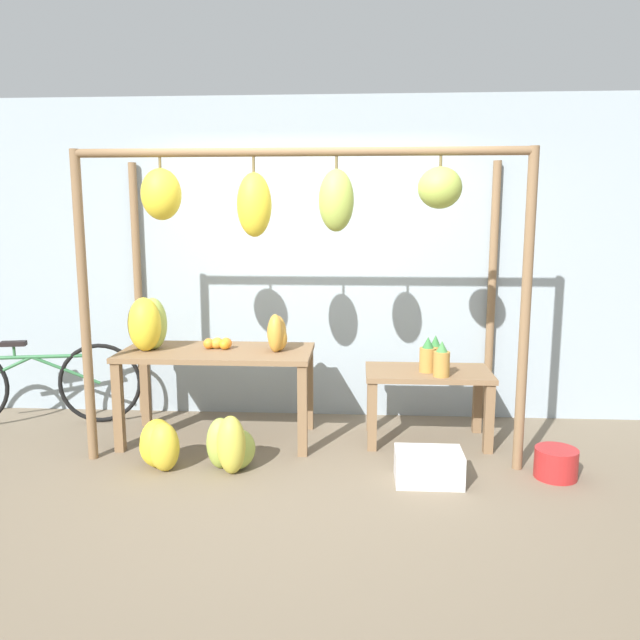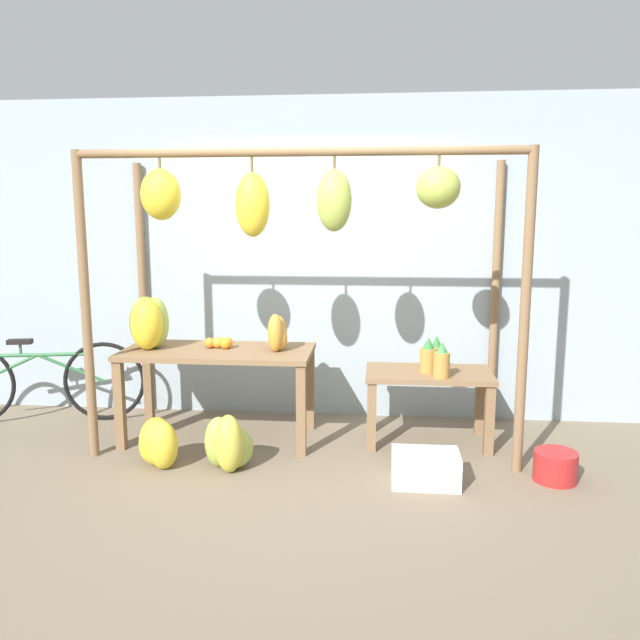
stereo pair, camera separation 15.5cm
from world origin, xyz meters
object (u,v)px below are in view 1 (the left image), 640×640
(pineapple_cluster, at_px, (434,357))
(banana_pile_ground_left, at_px, (160,445))
(banana_pile_on_table, at_px, (148,325))
(papaya_pile, at_px, (277,334))
(fruit_crate_white, at_px, (429,467))
(parked_bicycle, at_px, (33,384))
(orange_pile, at_px, (218,344))
(blue_bucket, at_px, (556,463))
(banana_pile_ground_right, at_px, (231,446))

(pineapple_cluster, xyz_separation_m, banana_pile_ground_left, (-2.00, -0.63, -0.53))
(banana_pile_on_table, bearing_deg, papaya_pile, 0.93)
(fruit_crate_white, bearing_deg, banana_pile_on_table, 161.30)
(banana_pile_ground_left, bearing_deg, pineapple_cluster, 17.33)
(fruit_crate_white, distance_m, papaya_pile, 1.55)
(pineapple_cluster, xyz_separation_m, parked_bicycle, (-3.37, 0.22, -0.33))
(banana_pile_ground_left, bearing_deg, papaya_pile, 37.92)
(orange_pile, xyz_separation_m, papaya_pile, (0.48, -0.04, 0.09))
(orange_pile, relative_size, pineapple_cluster, 0.54)
(orange_pile, distance_m, blue_bucket, 2.66)
(banana_pile_ground_right, bearing_deg, banana_pile_on_table, 142.17)
(pineapple_cluster, relative_size, papaya_pile, 1.38)
(orange_pile, bearing_deg, pineapple_cluster, -0.50)
(fruit_crate_white, bearing_deg, parked_bicycle, 163.22)
(orange_pile, relative_size, blue_bucket, 0.78)
(blue_bucket, bearing_deg, papaya_pile, 163.17)
(fruit_crate_white, height_order, papaya_pile, papaya_pile)
(pineapple_cluster, height_order, fruit_crate_white, pineapple_cluster)
(pineapple_cluster, distance_m, banana_pile_ground_right, 1.70)
(pineapple_cluster, distance_m, blue_bucket, 1.17)
(orange_pile, xyz_separation_m, fruit_crate_white, (1.61, -0.78, -0.67))
(banana_pile_ground_left, distance_m, fruit_crate_white, 1.91)
(orange_pile, relative_size, banana_pile_ground_right, 0.53)
(blue_bucket, xyz_separation_m, papaya_pile, (-2.01, 0.61, 0.77))
(banana_pile_ground_left, bearing_deg, fruit_crate_white, -4.25)
(orange_pile, bearing_deg, banana_pile_on_table, -174.33)
(orange_pile, xyz_separation_m, pineapple_cluster, (1.71, -0.01, -0.09))
(orange_pile, xyz_separation_m, blue_bucket, (2.49, -0.65, -0.68))
(pineapple_cluster, distance_m, banana_pile_ground_left, 2.17)
(banana_pile_on_table, bearing_deg, banana_pile_ground_right, -37.83)
(banana_pile_on_table, distance_m, parked_bicycle, 1.28)
(banana_pile_ground_left, bearing_deg, parked_bicycle, 148.30)
(pineapple_cluster, distance_m, fruit_crate_white, 0.97)
(pineapple_cluster, relative_size, parked_bicycle, 0.24)
(blue_bucket, bearing_deg, parked_bicycle, 168.44)
(banana_pile_on_table, height_order, banana_pile_ground_right, banana_pile_on_table)
(pineapple_cluster, height_order, papaya_pile, papaya_pile)
(fruit_crate_white, xyz_separation_m, parked_bicycle, (-3.27, 0.98, 0.26))
(pineapple_cluster, bearing_deg, blue_bucket, -38.91)
(banana_pile_ground_left, bearing_deg, orange_pile, 65.32)
(banana_pile_on_table, xyz_separation_m, blue_bucket, (3.04, -0.59, -0.83))
(banana_pile_ground_right, relative_size, papaya_pile, 1.42)
(banana_pile_ground_right, distance_m, blue_bucket, 2.27)
(papaya_pile, bearing_deg, parked_bicycle, 173.58)
(blue_bucket, distance_m, parked_bicycle, 4.25)
(orange_pile, height_order, banana_pile_ground_left, orange_pile)
(blue_bucket, bearing_deg, pineapple_cluster, 141.09)
(papaya_pile, bearing_deg, pineapple_cluster, 1.05)
(banana_pile_on_table, relative_size, papaya_pile, 1.59)
(papaya_pile, bearing_deg, orange_pile, 175.53)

